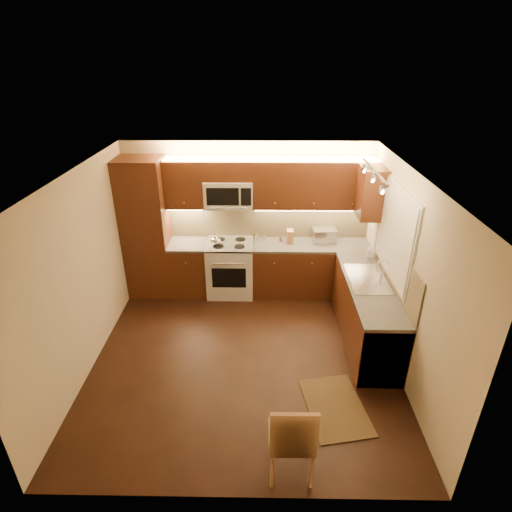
{
  "coord_description": "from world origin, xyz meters",
  "views": [
    {
      "loc": [
        0.23,
        -4.42,
        3.74
      ],
      "look_at": [
        0.15,
        0.55,
        1.25
      ],
      "focal_mm": 28.83,
      "sensor_mm": 36.0,
      "label": 1
    }
  ],
  "objects_px": {
    "stove": "(230,268)",
    "sink": "(368,275)",
    "kettle": "(215,239)",
    "toaster_oven": "(324,235)",
    "knife_block": "(290,236)",
    "microwave": "(229,193)",
    "dining_chair": "(292,435)",
    "soap_bottle": "(371,251)"
  },
  "relations": [
    {
      "from": "stove",
      "to": "sink",
      "type": "relative_size",
      "value": 1.07
    },
    {
      "from": "sink",
      "to": "kettle",
      "type": "bearing_deg",
      "value": 154.81
    },
    {
      "from": "toaster_oven",
      "to": "stove",
      "type": "bearing_deg",
      "value": -179.88
    },
    {
      "from": "knife_block",
      "to": "toaster_oven",
      "type": "bearing_deg",
      "value": 4.8
    },
    {
      "from": "microwave",
      "to": "sink",
      "type": "relative_size",
      "value": 0.88
    },
    {
      "from": "dining_chair",
      "to": "kettle",
      "type": "bearing_deg",
      "value": 107.22
    },
    {
      "from": "knife_block",
      "to": "dining_chair",
      "type": "height_order",
      "value": "knife_block"
    },
    {
      "from": "sink",
      "to": "toaster_oven",
      "type": "distance_m",
      "value": 1.34
    },
    {
      "from": "sink",
      "to": "soap_bottle",
      "type": "distance_m",
      "value": 0.71
    },
    {
      "from": "soap_bottle",
      "to": "stove",
      "type": "bearing_deg",
      "value": 178.6
    },
    {
      "from": "stove",
      "to": "knife_block",
      "type": "bearing_deg",
      "value": 4.79
    },
    {
      "from": "toaster_oven",
      "to": "dining_chair",
      "type": "height_order",
      "value": "toaster_oven"
    },
    {
      "from": "kettle",
      "to": "dining_chair",
      "type": "distance_m",
      "value": 3.5
    },
    {
      "from": "sink",
      "to": "dining_chair",
      "type": "xyz_separation_m",
      "value": [
        -1.18,
        -2.25,
        -0.49
      ]
    },
    {
      "from": "stove",
      "to": "soap_bottle",
      "type": "xyz_separation_m",
      "value": [
        2.19,
        -0.44,
        0.55
      ]
    },
    {
      "from": "soap_bottle",
      "to": "toaster_oven",
      "type": "bearing_deg",
      "value": 147.4
    },
    {
      "from": "microwave",
      "to": "toaster_oven",
      "type": "height_order",
      "value": "microwave"
    },
    {
      "from": "dining_chair",
      "to": "stove",
      "type": "bearing_deg",
      "value": 103.34
    },
    {
      "from": "sink",
      "to": "dining_chair",
      "type": "distance_m",
      "value": 2.59
    },
    {
      "from": "sink",
      "to": "dining_chair",
      "type": "bearing_deg",
      "value": -117.63
    },
    {
      "from": "dining_chair",
      "to": "soap_bottle",
      "type": "bearing_deg",
      "value": 64.68
    },
    {
      "from": "kettle",
      "to": "knife_block",
      "type": "bearing_deg",
      "value": 5.52
    },
    {
      "from": "sink",
      "to": "knife_block",
      "type": "bearing_deg",
      "value": 129.94
    },
    {
      "from": "stove",
      "to": "sink",
      "type": "distance_m",
      "value": 2.35
    },
    {
      "from": "soap_bottle",
      "to": "kettle",
      "type": "bearing_deg",
      "value": -178.52
    },
    {
      "from": "soap_bottle",
      "to": "dining_chair",
      "type": "bearing_deg",
      "value": -105.07
    },
    {
      "from": "kettle",
      "to": "soap_bottle",
      "type": "height_order",
      "value": "kettle"
    },
    {
      "from": "microwave",
      "to": "knife_block",
      "type": "distance_m",
      "value": 1.22
    },
    {
      "from": "knife_block",
      "to": "microwave",
      "type": "bearing_deg",
      "value": 175.8
    },
    {
      "from": "dining_chair",
      "to": "sink",
      "type": "bearing_deg",
      "value": 62.02
    },
    {
      "from": "microwave",
      "to": "dining_chair",
      "type": "bearing_deg",
      "value": -76.82
    },
    {
      "from": "toaster_oven",
      "to": "microwave",
      "type": "bearing_deg",
      "value": 175.17
    },
    {
      "from": "stove",
      "to": "soap_bottle",
      "type": "bearing_deg",
      "value": -11.3
    },
    {
      "from": "toaster_oven",
      "to": "dining_chair",
      "type": "xyz_separation_m",
      "value": [
        -0.73,
        -3.52,
        -0.53
      ]
    },
    {
      "from": "stove",
      "to": "microwave",
      "type": "relative_size",
      "value": 1.21
    },
    {
      "from": "stove",
      "to": "kettle",
      "type": "distance_m",
      "value": 0.61
    },
    {
      "from": "stove",
      "to": "sink",
      "type": "xyz_separation_m",
      "value": [
        2.0,
        -1.12,
        0.52
      ]
    },
    {
      "from": "microwave",
      "to": "sink",
      "type": "bearing_deg",
      "value": -32.21
    },
    {
      "from": "toaster_oven",
      "to": "knife_block",
      "type": "distance_m",
      "value": 0.57
    },
    {
      "from": "knife_block",
      "to": "dining_chair",
      "type": "bearing_deg",
      "value": -93.94
    },
    {
      "from": "toaster_oven",
      "to": "soap_bottle",
      "type": "relative_size",
      "value": 1.77
    },
    {
      "from": "sink",
      "to": "soap_bottle",
      "type": "xyz_separation_m",
      "value": [
        0.19,
        0.69,
        0.03
      ]
    }
  ]
}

